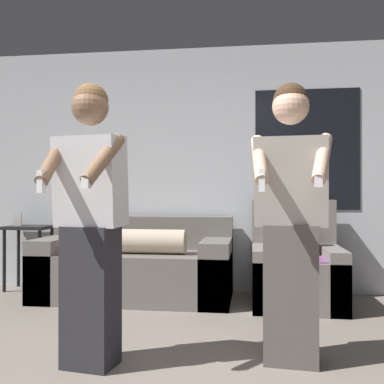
{
  "coord_description": "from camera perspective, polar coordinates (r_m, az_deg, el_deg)",
  "views": [
    {
      "loc": [
        0.54,
        -1.96,
        1.06
      ],
      "look_at": [
        0.17,
        0.83,
        1.08
      ],
      "focal_mm": 42.0,
      "sensor_mm": 36.0,
      "label": 1
    }
  ],
  "objects": [
    {
      "name": "wall_back",
      "position": [
        5.02,
        1.69,
        2.99
      ],
      "size": [
        6.0,
        0.07,
        2.7
      ],
      "color": "silver",
      "rests_on": "ground_plane"
    },
    {
      "name": "person_left",
      "position": [
        2.85,
        -12.81,
        -3.51
      ],
      "size": [
        0.47,
        0.51,
        1.75
      ],
      "color": "#28282D",
      "rests_on": "ground_plane"
    },
    {
      "name": "person_right",
      "position": [
        2.89,
        12.45,
        -3.53
      ],
      "size": [
        0.51,
        0.52,
        1.76
      ],
      "color": "#56514C",
      "rests_on": "ground_plane"
    },
    {
      "name": "couch",
      "position": [
        4.7,
        -7.17,
        -9.44
      ],
      "size": [
        1.96,
        0.89,
        0.83
      ],
      "color": "slate",
      "rests_on": "ground_plane"
    },
    {
      "name": "armchair",
      "position": [
        4.54,
        13.07,
        -9.6
      ],
      "size": [
        0.84,
        0.91,
        1.01
      ],
      "color": "slate",
      "rests_on": "ground_plane"
    },
    {
      "name": "side_table",
      "position": [
        5.37,
        -20.06,
        -5.49
      ],
      "size": [
        0.49,
        0.38,
        0.87
      ],
      "color": "black",
      "rests_on": "ground_plane"
    }
  ]
}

